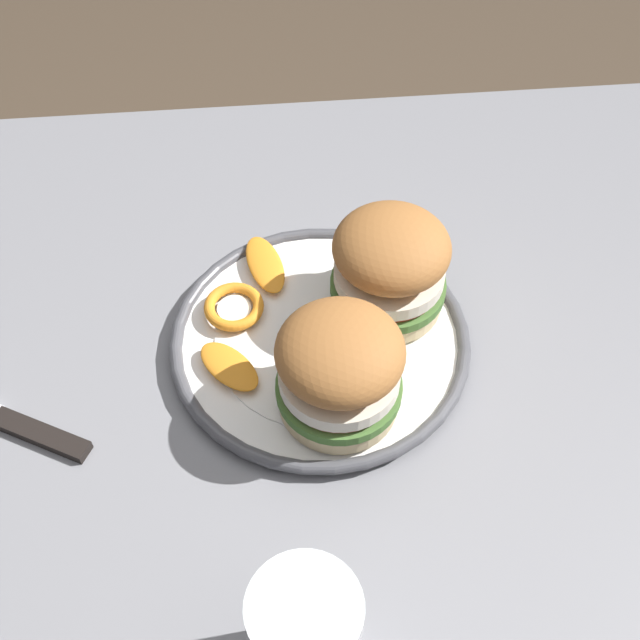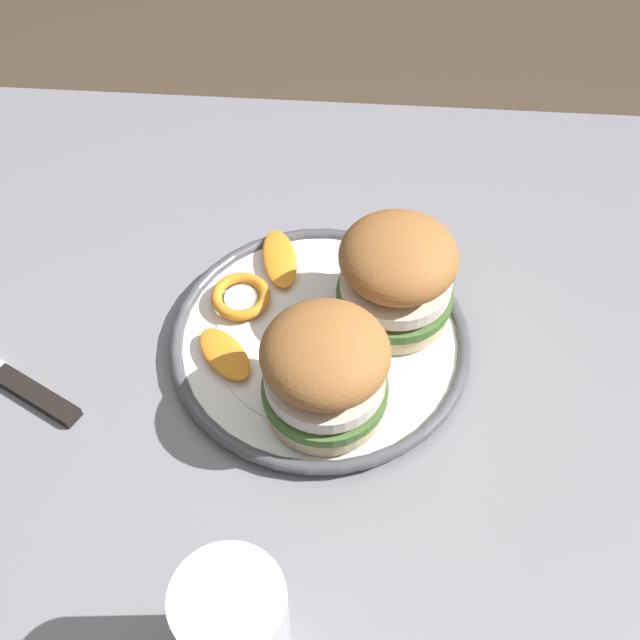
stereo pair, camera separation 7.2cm
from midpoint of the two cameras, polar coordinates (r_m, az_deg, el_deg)
dining_table at (r=0.82m, az=1.65°, el=-9.18°), size 1.45×0.82×0.77m
dinner_plate at (r=0.75m, az=2.72°, el=-1.60°), size 0.27×0.27×0.02m
sandwich_half_left at (r=0.73m, az=8.11°, el=2.94°), size 0.14×0.14×0.10m
sandwich_half_right at (r=0.66m, az=3.45°, el=-3.67°), size 0.14×0.14×0.10m
orange_peel_curled at (r=0.77m, az=-2.83°, el=1.47°), size 0.06×0.06×0.01m
orange_peel_strip_long at (r=0.73m, az=-3.81°, el=-2.53°), size 0.07×0.07×0.01m
orange_peel_strip_short at (r=0.80m, az=-0.23°, el=4.10°), size 0.05×0.08×0.01m
drinking_glass at (r=0.58m, az=-2.00°, el=-21.31°), size 0.07×0.07×0.14m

